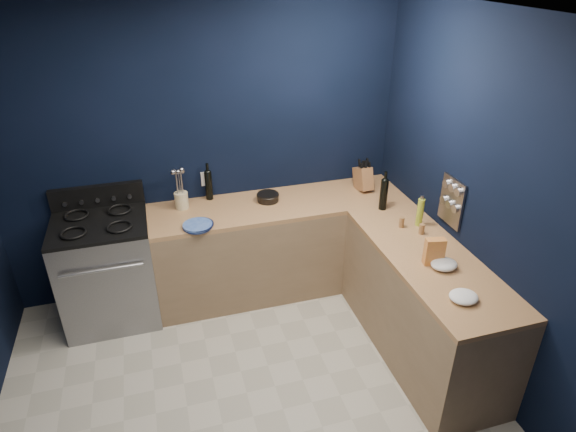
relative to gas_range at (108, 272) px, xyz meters
name	(u,v)px	position (x,y,z in m)	size (l,w,h in m)	color
floor	(253,417)	(0.93, -1.42, -0.47)	(3.50, 3.50, 0.02)	#B0AA9A
ceiling	(233,20)	(0.93, -1.42, 2.15)	(3.50, 3.50, 0.02)	silver
wall_back	(204,155)	(0.93, 0.34, 0.84)	(3.50, 0.02, 2.60)	black
wall_right	(505,221)	(2.69, -1.42, 0.84)	(0.02, 3.50, 2.60)	black
cab_back	(280,247)	(1.53, 0.02, -0.03)	(2.30, 0.63, 0.86)	#886C4E
top_back	(280,205)	(1.53, 0.02, 0.42)	(2.30, 0.63, 0.04)	brown
cab_right	(422,306)	(2.37, -1.13, -0.03)	(0.63, 1.67, 0.86)	#886C4E
top_right	(430,258)	(2.37, -1.13, 0.42)	(0.63, 1.67, 0.04)	brown
gas_range	(108,272)	(0.00, 0.00, 0.00)	(0.76, 0.66, 0.92)	gray
oven_door	(108,295)	(0.00, -0.32, -0.01)	(0.59, 0.02, 0.42)	black
cooktop	(98,224)	(0.00, 0.00, 0.48)	(0.76, 0.66, 0.03)	black
backguard	(97,197)	(0.00, 0.30, 0.58)	(0.76, 0.06, 0.20)	black
spice_panel	(452,202)	(2.67, -0.87, 0.72)	(0.02, 0.28, 0.38)	gray
wall_outlet	(206,179)	(0.93, 0.32, 0.62)	(0.09, 0.02, 0.13)	white
plate_stack	(198,226)	(0.77, -0.22, 0.46)	(0.24, 0.24, 0.03)	#2F4E9F
ramekin	(181,201)	(0.69, 0.26, 0.46)	(0.09, 0.09, 0.04)	white
utensil_crock	(182,200)	(0.69, 0.16, 0.51)	(0.12, 0.12, 0.15)	beige
wine_bottle_back	(209,185)	(0.94, 0.27, 0.57)	(0.07, 0.07, 0.26)	black
lemon_basket	(268,197)	(1.44, 0.08, 0.48)	(0.19, 0.19, 0.07)	black
knife_block	(363,179)	(2.36, 0.07, 0.55)	(0.12, 0.19, 0.21)	brown
wine_bottle_right	(384,195)	(2.36, -0.35, 0.58)	(0.07, 0.07, 0.27)	black
oil_bottle	(420,212)	(2.51, -0.69, 0.56)	(0.05, 0.05, 0.24)	#99AE29
spice_jar_near	(402,222)	(2.36, -0.68, 0.48)	(0.04, 0.04, 0.09)	olive
spice_jar_far	(422,229)	(2.47, -0.82, 0.48)	(0.04, 0.04, 0.08)	olive
crouton_bag	(434,252)	(2.33, -1.22, 0.54)	(0.14, 0.07, 0.20)	#B22943
towel_front	(444,264)	(2.37, -1.30, 0.47)	(0.19, 0.16, 0.07)	white
towel_end	(464,297)	(2.30, -1.65, 0.47)	(0.19, 0.17, 0.06)	white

